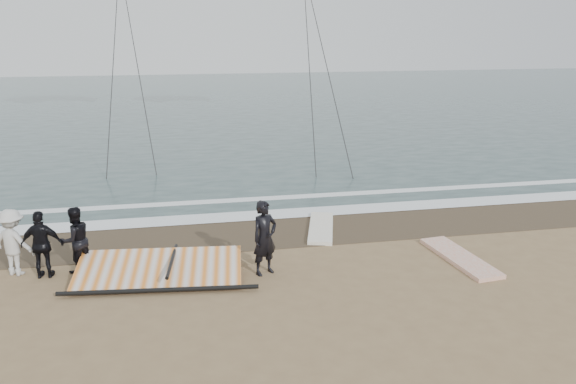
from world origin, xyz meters
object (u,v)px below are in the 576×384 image
at_px(board_white, 460,257).
at_px(sail_rig, 157,270).
at_px(man_main, 265,238).
at_px(board_cream, 321,228).

relative_size(board_white, sail_rig, 0.61).
distance_m(man_main, sail_rig, 2.64).
relative_size(man_main, board_white, 0.68).
relative_size(board_cream, sail_rig, 0.58).
height_order(board_white, board_cream, board_white).
distance_m(board_cream, sail_rig, 5.16).
bearing_deg(board_white, man_main, 172.29).
xyz_separation_m(man_main, board_white, (4.96, -0.14, -0.85)).
xyz_separation_m(man_main, board_cream, (2.05, 2.64, -0.85)).
bearing_deg(board_white, board_cream, 130.13).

